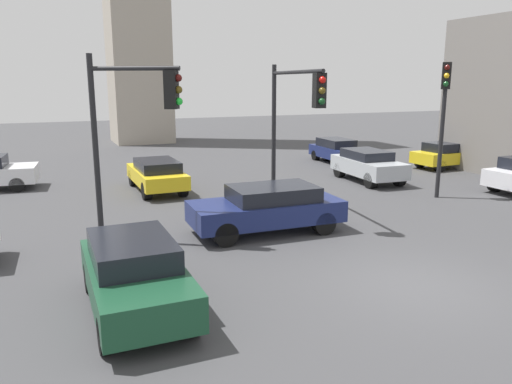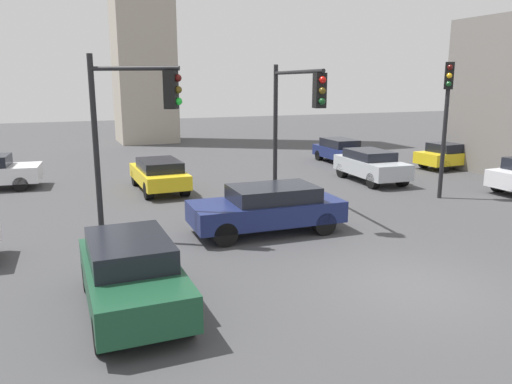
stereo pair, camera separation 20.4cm
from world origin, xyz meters
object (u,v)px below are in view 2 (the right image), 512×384
Objects in this scene: car_4 at (159,174)px; car_5 at (132,273)px; traffic_light_0 at (447,105)px; car_8 at (268,208)px; car_3 at (371,165)px; traffic_light_1 at (132,115)px; traffic_light_3 at (295,108)px; car_6 at (454,155)px; car_7 at (341,151)px.

car_5 reaches higher than car_4.
traffic_light_0 is 1.13× the size of car_8.
car_5 reaches higher than car_3.
traffic_light_0 is at bearing -119.55° from car_4.
traffic_light_1 reaches higher than car_3.
traffic_light_0 is 6.49m from traffic_light_3.
car_3 is 0.89× the size of car_8.
car_3 is (5.94, 3.90, -2.89)m from traffic_light_3.
car_5 is (-0.85, -4.28, -2.83)m from traffic_light_1.
car_6 is at bearing 106.05° from car_3.
car_3 is 9.53m from car_4.
traffic_light_0 is 11.75m from car_4.
car_5 is (-12.77, -5.31, -2.86)m from traffic_light_0.
car_5 is at bearing -26.60° from traffic_light_0.
car_4 is (2.01, 6.63, -2.87)m from traffic_light_1.
car_4 is 1.04× the size of car_5.
car_5 is at bearing -67.32° from traffic_light_1.
traffic_light_3 reaches higher than car_8.
traffic_light_1 is 1.29× the size of car_5.
traffic_light_0 reaches higher than car_6.
traffic_light_0 reaches higher than car_4.
car_3 is 15.28m from car_5.
traffic_light_3 reaches higher than car_5.
car_6 is (5.67, 5.19, -2.91)m from traffic_light_0.
car_4 is 11.48m from car_7.
car_7 is (13.84, 14.27, -0.06)m from car_5.
car_8 is at bearing 26.18° from traffic_light_1.
car_6 is at bearing 53.30° from car_7.
traffic_light_0 is 1.28× the size of car_5.
car_6 is 1.05× the size of car_7.
traffic_light_3 is at bearing 44.12° from traffic_light_1.
car_6 is (6.22, 1.34, -0.06)m from car_3.
car_3 is 5.36m from car_7.
car_6 is at bearing 173.25° from traffic_light_0.
car_8 is at bearing 129.46° from car_5.
car_8 reaches higher than car_3.
traffic_light_3 is at bearing -37.39° from car_7.
car_6 is 5.95m from car_7.
car_4 is at bearing -141.87° from traffic_light_3.
traffic_light_0 is 14.12m from car_5.
car_5 is at bearing 165.26° from car_4.
traffic_light_1 is 1.03× the size of traffic_light_3.
traffic_light_0 is 4.83m from car_3.
car_7 is at bearing 146.92° from traffic_light_3.
car_4 is 11.28m from car_5.
car_5 is (-12.23, -9.16, -0.00)m from car_3.
traffic_light_0 reaches higher than car_8.
traffic_light_1 is at bearing -5.30° from car_8.
traffic_light_1 is 1.24× the size of car_4.
traffic_light_1 is 1.23× the size of car_6.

